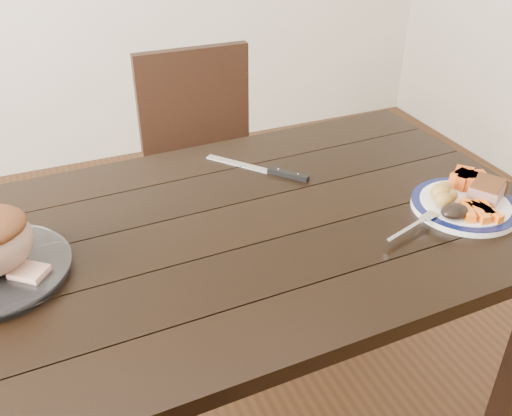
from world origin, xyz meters
name	(u,v)px	position (x,y,z in m)	size (l,w,h in m)	color
dining_table	(223,260)	(0.00, 0.00, 0.66)	(1.63, 0.95, 0.75)	black
chair_far	(206,165)	(0.20, 0.74, 0.52)	(0.43, 0.44, 0.93)	black
dinner_plate	(464,206)	(0.59, -0.15, 0.76)	(0.26, 0.26, 0.02)	white
plate_rim	(465,203)	(0.59, -0.15, 0.77)	(0.26, 0.26, 0.02)	#0C123D
pork_slice	(487,191)	(0.65, -0.16, 0.79)	(0.09, 0.07, 0.04)	#A97367
roasted_potatoes	(444,194)	(0.54, -0.13, 0.79)	(0.09, 0.09, 0.04)	gold
carrot_batons	(480,211)	(0.58, -0.21, 0.78)	(0.10, 0.11, 0.02)	orange
pumpkin_wedges	(467,179)	(0.65, -0.09, 0.79)	(0.10, 0.09, 0.04)	#EE571A
dark_mushroom	(454,211)	(0.52, -0.20, 0.79)	(0.07, 0.05, 0.03)	black
fork	(416,225)	(0.42, -0.19, 0.77)	(0.17, 0.07, 0.00)	silver
cut_slice	(30,273)	(-0.44, -0.03, 0.78)	(0.07, 0.06, 0.02)	tan
carving_knife	(275,171)	(0.23, 0.20, 0.76)	(0.22, 0.26, 0.01)	silver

